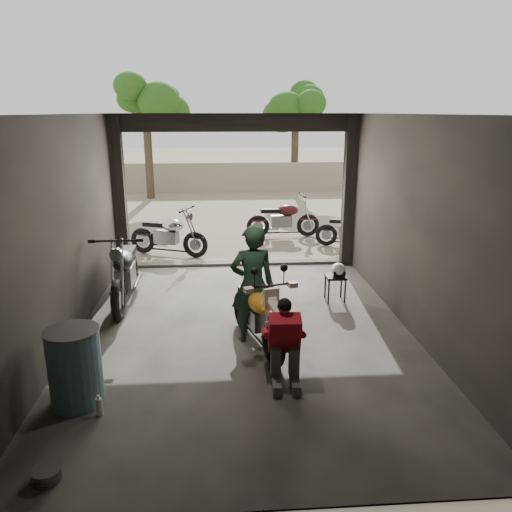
{
  "coord_description": "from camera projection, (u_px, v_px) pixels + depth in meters",
  "views": [
    {
      "loc": [
        -0.33,
        -6.9,
        3.24
      ],
      "look_at": [
        0.21,
        0.6,
        1.05
      ],
      "focal_mm": 35.0,
      "sensor_mm": 36.0,
      "label": 1
    }
  ],
  "objects": [
    {
      "name": "ground",
      "position": [
        245.0,
        334.0,
        7.53
      ],
      "size": [
        80.0,
        80.0,
        0.0
      ],
      "primitive_type": "plane",
      "color": "#7A6D56",
      "rests_on": "ground"
    },
    {
      "name": "garage",
      "position": [
        243.0,
        243.0,
        7.7
      ],
      "size": [
        7.0,
        7.13,
        3.2
      ],
      "color": "#2D2B28",
      "rests_on": "ground"
    },
    {
      "name": "boundary_wall",
      "position": [
        228.0,
        177.0,
        20.77
      ],
      "size": [
        18.0,
        0.3,
        1.2
      ],
      "primitive_type": "cube",
      "color": "gray",
      "rests_on": "ground"
    },
    {
      "name": "tree_left",
      "position": [
        145.0,
        90.0,
        18.18
      ],
      "size": [
        2.2,
        2.2,
        5.6
      ],
      "color": "#382B1E",
      "rests_on": "ground"
    },
    {
      "name": "tree_right",
      "position": [
        296.0,
        103.0,
        20.14
      ],
      "size": [
        2.2,
        2.2,
        5.0
      ],
      "color": "#382B1E",
      "rests_on": "ground"
    },
    {
      "name": "main_bike",
      "position": [
        257.0,
        310.0,
        7.0
      ],
      "size": [
        1.12,
        1.78,
        1.11
      ],
      "primitive_type": null,
      "rotation": [
        0.0,
        0.0,
        0.28
      ],
      "color": "beige",
      "rests_on": "ground"
    },
    {
      "name": "left_bike",
      "position": [
        124.0,
        268.0,
        8.58
      ],
      "size": [
        0.83,
        1.93,
        1.3
      ],
      "primitive_type": null,
      "rotation": [
        0.0,
        0.0,
        0.02
      ],
      "color": "black",
      "rests_on": "ground"
    },
    {
      "name": "outside_bike_a",
      "position": [
        168.0,
        231.0,
        11.49
      ],
      "size": [
        1.83,
        1.26,
        1.15
      ],
      "primitive_type": null,
      "rotation": [
        0.0,
        0.0,
        1.2
      ],
      "color": "black",
      "rests_on": "ground"
    },
    {
      "name": "outside_bike_b",
      "position": [
        283.0,
        216.0,
        13.18
      ],
      "size": [
        1.72,
        0.76,
        1.15
      ],
      "primitive_type": null,
      "rotation": [
        0.0,
        0.0,
        1.61
      ],
      "color": "#3E0F14",
      "rests_on": "ground"
    },
    {
      "name": "outside_bike_c",
      "position": [
        351.0,
        227.0,
        12.23
      ],
      "size": [
        1.63,
        1.01,
        1.02
      ],
      "primitive_type": null,
      "rotation": [
        0.0,
        0.0,
        1.3
      ],
      "color": "black",
      "rests_on": "ground"
    },
    {
      "name": "rider",
      "position": [
        252.0,
        285.0,
        7.08
      ],
      "size": [
        0.68,
        0.5,
        1.74
      ],
      "primitive_type": "imported",
      "rotation": [
        0.0,
        0.0,
        3.28
      ],
      "color": "black",
      "rests_on": "ground"
    },
    {
      "name": "mechanic",
      "position": [
        285.0,
        346.0,
        6.02
      ],
      "size": [
        0.55,
        0.73,
        1.03
      ],
      "primitive_type": null,
      "rotation": [
        0.0,
        0.0,
        -0.04
      ],
      "color": "red",
      "rests_on": "ground"
    },
    {
      "name": "stool",
      "position": [
        335.0,
        279.0,
        8.71
      ],
      "size": [
        0.35,
        0.35,
        0.48
      ],
      "rotation": [
        0.0,
        0.0,
        -0.02
      ],
      "color": "black",
      "rests_on": "ground"
    },
    {
      "name": "helmet",
      "position": [
        338.0,
        270.0,
        8.63
      ],
      "size": [
        0.33,
        0.34,
        0.24
      ],
      "primitive_type": "ellipsoid",
      "rotation": [
        0.0,
        0.0,
        0.4
      ],
      "color": "white",
      "rests_on": "stool"
    },
    {
      "name": "oil_drum",
      "position": [
        75.0,
        368.0,
        5.61
      ],
      "size": [
        0.71,
        0.71,
        0.92
      ],
      "primitive_type": "cylinder",
      "rotation": [
        0.0,
        0.0,
        0.23
      ],
      "color": "#3D5D66",
      "rests_on": "ground"
    },
    {
      "name": "sign_post",
      "position": [
        390.0,
        194.0,
        9.58
      ],
      "size": [
        0.84,
        0.08,
        2.51
      ],
      "rotation": [
        0.0,
        0.0,
        -0.04
      ],
      "color": "black",
      "rests_on": "ground"
    }
  ]
}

